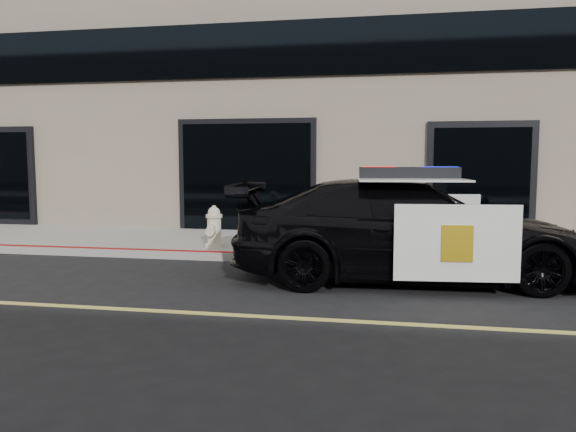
# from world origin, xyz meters

# --- Properties ---
(ground) EXTENTS (120.00, 120.00, 0.00)m
(ground) POSITION_xyz_m (0.00, 0.00, 0.00)
(ground) COLOR black
(ground) RESTS_ON ground
(sidewalk_n) EXTENTS (60.00, 3.50, 0.15)m
(sidewalk_n) POSITION_xyz_m (0.00, 5.25, 0.07)
(sidewalk_n) COLOR gray
(sidewalk_n) RESTS_ON ground
(building_n) EXTENTS (60.00, 7.00, 12.00)m
(building_n) POSITION_xyz_m (0.00, 10.50, 6.00)
(building_n) COLOR #756856
(building_n) RESTS_ON ground
(police_car) EXTENTS (3.24, 5.85, 1.78)m
(police_car) POSITION_xyz_m (2.79, 2.43, 0.80)
(police_car) COLOR black
(police_car) RESTS_ON ground
(fire_hydrant) EXTENTS (0.38, 0.52, 0.83)m
(fire_hydrant) POSITION_xyz_m (-0.91, 4.10, 0.54)
(fire_hydrant) COLOR beige
(fire_hydrant) RESTS_ON sidewalk_n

